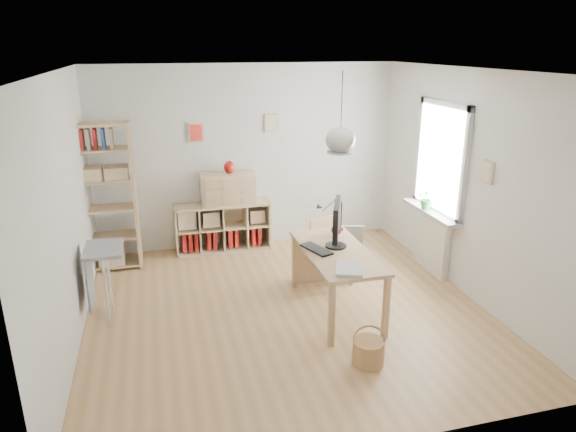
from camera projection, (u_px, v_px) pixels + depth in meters
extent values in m
plane|color=tan|center=(286.00, 309.00, 6.00)|extent=(4.50, 4.50, 0.00)
plane|color=white|center=(248.00, 157.00, 7.64)|extent=(4.50, 0.00, 4.50)
plane|color=white|center=(369.00, 290.00, 3.51)|extent=(4.50, 0.00, 4.50)
plane|color=white|center=(64.00, 216.00, 5.03)|extent=(0.00, 4.50, 4.50)
plane|color=white|center=(468.00, 185.00, 6.12)|extent=(0.00, 4.50, 4.50)
plane|color=silver|center=(286.00, 70.00, 5.14)|extent=(4.50, 4.50, 0.00)
cylinder|color=black|center=(342.00, 105.00, 5.25)|extent=(0.01, 0.01, 0.68)
ellipsoid|color=white|center=(341.00, 140.00, 5.36)|extent=(0.32, 0.32, 0.27)
cube|color=white|center=(442.00, 159.00, 6.60)|extent=(0.03, 1.00, 1.30)
cube|color=silver|center=(464.00, 168.00, 6.10)|extent=(0.06, 0.08, 1.46)
cube|color=silver|center=(420.00, 151.00, 7.09)|extent=(0.06, 0.08, 1.46)
cube|color=silver|center=(446.00, 104.00, 6.37)|extent=(0.06, 1.16, 0.08)
cube|color=silver|center=(436.00, 210.00, 6.81)|extent=(0.06, 1.16, 0.08)
cube|color=white|center=(431.00, 242.00, 6.95)|extent=(0.10, 0.80, 0.80)
cube|color=silver|center=(431.00, 212.00, 6.81)|extent=(0.22, 1.20, 0.06)
cube|color=tan|center=(337.00, 252.00, 5.77)|extent=(0.70, 1.50, 0.04)
cube|color=tan|center=(331.00, 315.00, 5.17)|extent=(0.06, 0.06, 0.71)
cube|color=tan|center=(294.00, 261.00, 6.46)|extent=(0.06, 0.06, 0.71)
cube|color=tan|center=(386.00, 308.00, 5.32)|extent=(0.06, 0.06, 0.71)
cube|color=tan|center=(339.00, 256.00, 6.60)|extent=(0.06, 0.06, 0.71)
cube|color=beige|center=(224.00, 248.00, 7.76)|extent=(1.40, 0.38, 0.03)
cube|color=beige|center=(222.00, 205.00, 7.54)|extent=(1.40, 0.38, 0.03)
cube|color=beige|center=(176.00, 231.00, 7.48)|extent=(0.03, 0.38, 0.72)
cube|color=beige|center=(268.00, 223.00, 7.82)|extent=(0.03, 0.38, 0.72)
cube|color=beige|center=(221.00, 223.00, 7.81)|extent=(1.40, 0.02, 0.72)
cube|color=maroon|center=(184.00, 241.00, 7.58)|extent=(0.06, 0.26, 0.30)
cube|color=maroon|center=(190.00, 240.00, 7.60)|extent=(0.05, 0.26, 0.30)
cube|color=maroon|center=(196.00, 239.00, 7.62)|extent=(0.05, 0.26, 0.30)
cube|color=maroon|center=(208.00, 238.00, 7.67)|extent=(0.05, 0.26, 0.30)
cube|color=maroon|center=(214.00, 238.00, 7.69)|extent=(0.05, 0.26, 0.30)
cube|color=maroon|center=(230.00, 236.00, 7.75)|extent=(0.06, 0.26, 0.30)
cube|color=maroon|center=(236.00, 236.00, 7.77)|extent=(0.06, 0.26, 0.30)
cube|color=maroon|center=(252.00, 234.00, 7.83)|extent=(0.06, 0.26, 0.30)
cube|color=maroon|center=(258.00, 234.00, 7.85)|extent=(0.05, 0.26, 0.30)
cube|color=tan|center=(75.00, 200.00, 6.75)|extent=(0.04, 0.38, 2.00)
cube|color=tan|center=(135.00, 196.00, 6.94)|extent=(0.04, 0.38, 2.00)
cube|color=tan|center=(113.00, 263.00, 7.15)|extent=(0.76, 0.38, 0.03)
cube|color=tan|center=(110.00, 236.00, 7.02)|extent=(0.76, 0.38, 0.03)
cube|color=tan|center=(107.00, 209.00, 6.89)|extent=(0.76, 0.38, 0.03)
cube|color=tan|center=(103.00, 180.00, 6.76)|extent=(0.76, 0.38, 0.03)
cube|color=tan|center=(100.00, 150.00, 6.64)|extent=(0.76, 0.38, 0.03)
cube|color=tan|center=(97.00, 124.00, 6.53)|extent=(0.76, 0.38, 0.03)
cube|color=navy|center=(75.00, 140.00, 6.52)|extent=(0.04, 0.18, 0.26)
cube|color=maroon|center=(82.00, 139.00, 6.54)|extent=(0.04, 0.18, 0.26)
cube|color=beige|center=(88.00, 139.00, 6.56)|extent=(0.04, 0.18, 0.26)
cube|color=maroon|center=(95.00, 139.00, 6.58)|extent=(0.04, 0.18, 0.26)
cube|color=navy|center=(103.00, 138.00, 6.61)|extent=(0.04, 0.18, 0.26)
cube|color=beige|center=(111.00, 138.00, 6.63)|extent=(0.04, 0.18, 0.26)
cube|color=gray|center=(103.00, 249.00, 5.58)|extent=(0.40, 0.55, 0.04)
cylinder|color=white|center=(106.00, 293.00, 5.52)|extent=(0.03, 0.03, 0.82)
cylinder|color=white|center=(109.00, 276.00, 5.92)|extent=(0.03, 0.03, 0.82)
cube|color=gray|center=(90.00, 278.00, 5.65)|extent=(0.02, 0.50, 0.62)
cube|color=gray|center=(332.00, 252.00, 6.51)|extent=(0.55, 0.55, 0.06)
cube|color=tan|center=(330.00, 277.00, 6.35)|extent=(0.05, 0.05, 0.42)
cube|color=tan|center=(312.00, 268.00, 6.62)|extent=(0.05, 0.05, 0.42)
cube|color=tan|center=(352.00, 270.00, 6.55)|extent=(0.05, 0.05, 0.42)
cube|color=tan|center=(333.00, 261.00, 6.82)|extent=(0.05, 0.05, 0.42)
cube|color=tan|center=(323.00, 231.00, 6.58)|extent=(0.40, 0.19, 0.38)
cylinder|color=#AF7B4F|center=(368.00, 352.00, 4.95)|extent=(0.31, 0.31, 0.25)
torus|color=#AF7B4F|center=(369.00, 339.00, 4.90)|extent=(0.30, 0.11, 0.31)
cube|color=beige|center=(343.00, 271.00, 7.00)|extent=(0.64, 0.54, 0.02)
cube|color=beige|center=(324.00, 261.00, 6.98)|extent=(0.15, 0.36, 0.28)
cube|color=beige|center=(363.00, 263.00, 6.93)|extent=(0.15, 0.36, 0.28)
cube|color=beige|center=(343.00, 267.00, 6.79)|extent=(0.52, 0.21, 0.28)
cube|color=beige|center=(343.00, 257.00, 7.13)|extent=(0.52, 0.21, 0.28)
cube|color=beige|center=(344.00, 235.00, 7.19)|extent=(0.58, 0.36, 0.35)
sphere|color=yellow|center=(334.00, 259.00, 6.89)|extent=(0.12, 0.12, 0.12)
sphere|color=#1752A5|center=(350.00, 256.00, 6.97)|extent=(0.12, 0.12, 0.12)
sphere|color=orange|center=(342.00, 258.00, 6.92)|extent=(0.12, 0.12, 0.12)
sphere|color=#2E7C2D|center=(355.00, 260.00, 6.85)|extent=(0.12, 0.12, 0.12)
cylinder|color=black|center=(336.00, 246.00, 5.86)|extent=(0.24, 0.24, 0.02)
cylinder|color=black|center=(336.00, 240.00, 5.84)|extent=(0.06, 0.06, 0.11)
cube|color=black|center=(337.00, 219.00, 5.76)|extent=(0.29, 0.58, 0.40)
cube|color=black|center=(316.00, 249.00, 5.76)|extent=(0.30, 0.46, 0.02)
cylinder|color=black|center=(341.00, 229.00, 6.37)|extent=(0.05, 0.05, 0.04)
cylinder|color=black|center=(341.00, 216.00, 6.32)|extent=(0.01, 0.01, 0.35)
cone|color=black|center=(320.00, 207.00, 6.12)|extent=(0.09, 0.06, 0.08)
sphere|color=#44090D|center=(336.00, 230.00, 6.21)|extent=(0.13, 0.13, 0.13)
cube|color=silver|center=(349.00, 269.00, 5.23)|extent=(0.38, 0.41, 0.03)
cube|color=beige|center=(228.00, 189.00, 7.49)|extent=(0.80, 0.40, 0.45)
ellipsoid|color=maroon|center=(229.00, 167.00, 7.39)|extent=(0.16, 0.16, 0.19)
imported|color=#2B742F|center=(428.00, 198.00, 6.81)|extent=(0.32, 0.29, 0.29)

